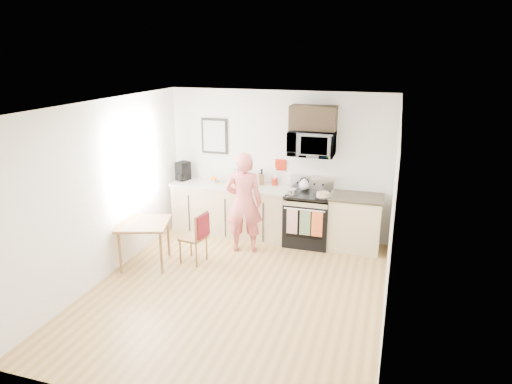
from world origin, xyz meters
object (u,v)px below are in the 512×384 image
(microwave, at_px, (312,143))
(cake, at_px, (323,195))
(dining_table, at_px, (144,227))
(range, at_px, (308,220))
(chair, at_px, (199,231))
(person, at_px, (244,203))

(microwave, relative_size, cake, 2.93)
(microwave, height_order, dining_table, microwave)
(range, bearing_deg, dining_table, -145.45)
(range, relative_size, dining_table, 1.41)
(microwave, distance_m, dining_table, 3.05)
(chair, bearing_deg, cake, 41.08)
(person, bearing_deg, microwave, -159.83)
(microwave, bearing_deg, dining_table, -143.71)
(cake, bearing_deg, person, -160.74)
(range, distance_m, cake, 0.62)
(person, xyz_separation_m, dining_table, (-1.31, -0.96, -0.23))
(dining_table, bearing_deg, cake, 28.61)
(chair, bearing_deg, microwave, 52.00)
(range, height_order, chair, range)
(range, bearing_deg, chair, -138.99)
(dining_table, xyz_separation_m, cake, (2.55, 1.39, 0.34))
(chair, height_order, cake, cake)
(person, relative_size, dining_table, 2.06)
(dining_table, bearing_deg, microwave, 36.29)
(person, bearing_deg, cake, -177.11)
(range, xyz_separation_m, person, (-0.97, -0.61, 0.41))
(microwave, xyz_separation_m, cake, (0.27, -0.28, -0.79))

